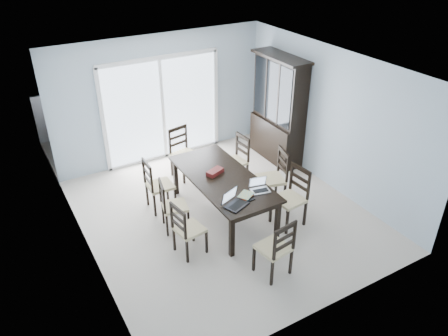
# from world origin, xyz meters

# --- Properties ---
(floor) EXTENTS (5.00, 5.00, 0.00)m
(floor) POSITION_xyz_m (0.00, 0.00, 0.00)
(floor) COLOR beige
(floor) RESTS_ON ground
(ceiling) EXTENTS (5.00, 5.00, 0.00)m
(ceiling) POSITION_xyz_m (0.00, 0.00, 2.60)
(ceiling) COLOR white
(ceiling) RESTS_ON back_wall
(back_wall) EXTENTS (4.50, 0.02, 2.60)m
(back_wall) POSITION_xyz_m (0.00, 2.50, 1.30)
(back_wall) COLOR #A3B6C3
(back_wall) RESTS_ON floor
(wall_left) EXTENTS (0.02, 5.00, 2.60)m
(wall_left) POSITION_xyz_m (-2.25, 0.00, 1.30)
(wall_left) COLOR #A3B6C3
(wall_left) RESTS_ON floor
(wall_right) EXTENTS (0.02, 5.00, 2.60)m
(wall_right) POSITION_xyz_m (2.25, 0.00, 1.30)
(wall_right) COLOR #A3B6C3
(wall_right) RESTS_ON floor
(balcony) EXTENTS (4.50, 2.00, 0.10)m
(balcony) POSITION_xyz_m (0.00, 3.50, -0.05)
(balcony) COLOR gray
(balcony) RESTS_ON ground
(railing) EXTENTS (4.50, 0.06, 1.10)m
(railing) POSITION_xyz_m (0.00, 4.50, 0.55)
(railing) COLOR #99999E
(railing) RESTS_ON balcony
(dining_table) EXTENTS (1.00, 2.20, 0.75)m
(dining_table) POSITION_xyz_m (0.00, 0.00, 0.67)
(dining_table) COLOR black
(dining_table) RESTS_ON floor
(china_hutch) EXTENTS (0.50, 1.38, 2.20)m
(china_hutch) POSITION_xyz_m (2.02, 1.25, 1.07)
(china_hutch) COLOR black
(china_hutch) RESTS_ON floor
(sliding_door) EXTENTS (2.52, 0.05, 2.18)m
(sliding_door) POSITION_xyz_m (0.00, 2.48, 1.09)
(sliding_door) COLOR silver
(sliding_door) RESTS_ON floor
(chair_left_near) EXTENTS (0.46, 0.45, 1.04)m
(chair_left_near) POSITION_xyz_m (-1.01, -0.62, 0.55)
(chair_left_near) COLOR black
(chair_left_near) RESTS_ON floor
(chair_left_mid) EXTENTS (0.47, 0.47, 1.04)m
(chair_left_mid) POSITION_xyz_m (-0.95, 0.08, 0.55)
(chair_left_mid) COLOR black
(chair_left_mid) RESTS_ON floor
(chair_left_far) EXTENTS (0.45, 0.43, 1.12)m
(chair_left_far) POSITION_xyz_m (-0.94, 0.72, 0.59)
(chair_left_far) COLOR black
(chair_left_far) RESTS_ON floor
(chair_right_near) EXTENTS (0.50, 0.49, 1.18)m
(chair_right_near) POSITION_xyz_m (0.90, -0.76, 0.62)
(chair_right_near) COLOR black
(chair_right_near) RESTS_ON floor
(chair_right_mid) EXTENTS (0.55, 0.54, 1.18)m
(chair_right_mid) POSITION_xyz_m (1.01, -0.12, 0.62)
(chair_right_mid) COLOR black
(chair_right_mid) RESTS_ON floor
(chair_right_far) EXTENTS (0.46, 0.45, 1.10)m
(chair_right_far) POSITION_xyz_m (0.80, 0.81, 0.58)
(chair_right_far) COLOR black
(chair_right_far) RESTS_ON floor
(chair_end_near) EXTENTS (0.47, 0.48, 1.10)m
(chair_end_near) POSITION_xyz_m (-0.09, -1.69, 0.58)
(chair_end_near) COLOR black
(chair_end_near) RESTS_ON floor
(chair_end_far) EXTENTS (0.52, 0.53, 1.16)m
(chair_end_far) POSITION_xyz_m (-0.01, 1.58, 0.61)
(chair_end_far) COLOR black
(chair_end_far) RESTS_ON floor
(laptop_dark) EXTENTS (0.41, 0.35, 0.24)m
(laptop_dark) POSITION_xyz_m (-0.23, -0.83, 0.81)
(laptop_dark) COLOR black
(laptop_dark) RESTS_ON dining_table
(laptop_silver) EXTENTS (0.33, 0.26, 0.20)m
(laptop_silver) POSITION_xyz_m (0.30, -0.67, 0.80)
(laptop_silver) COLOR silver
(laptop_silver) RESTS_ON dining_table
(book_stack) EXTENTS (0.30, 0.28, 0.04)m
(book_stack) POSITION_xyz_m (0.01, -0.69, 0.77)
(book_stack) COLOR maroon
(book_stack) RESTS_ON dining_table
(cell_phone) EXTENTS (0.12, 0.06, 0.01)m
(cell_phone) POSITION_xyz_m (0.03, -0.81, 0.76)
(cell_phone) COLOR black
(cell_phone) RESTS_ON dining_table
(game_box) EXTENTS (0.33, 0.25, 0.07)m
(game_box) POSITION_xyz_m (-0.06, 0.15, 0.79)
(game_box) COLOR #4F130F
(game_box) RESTS_ON dining_table
(hot_tub) EXTENTS (1.96, 1.81, 0.87)m
(hot_tub) POSITION_xyz_m (-0.69, 3.57, 0.44)
(hot_tub) COLOR brown
(hot_tub) RESTS_ON balcony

